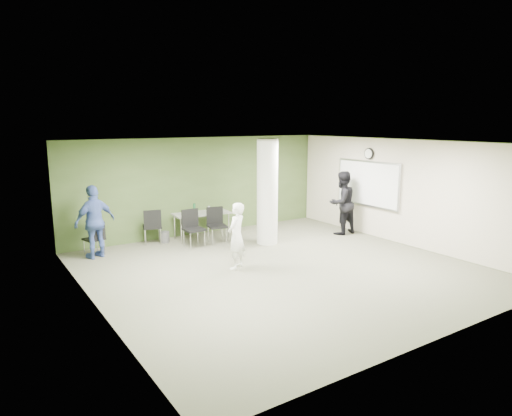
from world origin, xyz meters
TOP-DOWN VIEW (x-y plane):
  - floor at (0.00, 0.00)m, footprint 8.00×8.00m
  - ceiling at (0.00, 0.00)m, footprint 8.00×8.00m
  - wall_back at (0.00, 4.00)m, footprint 8.00×2.80m
  - wall_left at (-4.00, 0.00)m, footprint 0.02×8.00m
  - wall_right_cream at (4.00, 0.00)m, footprint 0.02×8.00m
  - column at (1.00, 2.00)m, footprint 0.56×0.56m
  - whiteboard at (3.92, 1.20)m, footprint 0.05×2.30m
  - wall_clock at (3.92, 1.20)m, footprint 0.06×0.32m
  - folding_table at (-0.27, 3.40)m, footprint 1.61×0.79m
  - wastebasket at (-1.31, 3.58)m, footprint 0.26×0.26m
  - chair_back_left at (-3.19, 3.30)m, footprint 0.52×0.52m
  - chair_back_right at (-1.64, 3.56)m, footprint 0.59×0.59m
  - chair_table_left at (-0.84, 2.78)m, footprint 0.50×0.50m
  - chair_table_right at (-0.12, 2.82)m, footprint 0.56×0.56m
  - woman_white at (-0.81, 0.58)m, footprint 0.65×0.60m
  - man_black at (3.40, 1.66)m, footprint 0.92×0.73m
  - man_blue at (-3.21, 3.16)m, footprint 1.12×0.72m

SIDE VIEW (x-z plane):
  - floor at x=0.00m, z-range 0.00..0.00m
  - wastebasket at x=-1.31m, z-range 0.00..0.30m
  - chair_back_left at x=-3.19m, z-range 0.07..0.92m
  - chair_back_right at x=-1.64m, z-range 0.08..1.04m
  - chair_table_right at x=-0.12m, z-range 0.08..1.04m
  - chair_table_left at x=-0.84m, z-range 0.08..1.07m
  - folding_table at x=-0.27m, z-range 0.20..1.19m
  - woman_white at x=-0.81m, z-range 0.00..1.50m
  - man_blue at x=-3.21m, z-range 0.00..1.77m
  - man_black at x=3.40m, z-range 0.00..1.84m
  - wall_back at x=0.00m, z-range 1.39..1.41m
  - wall_left at x=-4.00m, z-range 0.00..2.80m
  - wall_right_cream at x=4.00m, z-range 0.00..2.80m
  - column at x=1.00m, z-range 0.00..2.80m
  - whiteboard at x=3.92m, z-range 0.85..2.15m
  - wall_clock at x=3.92m, z-range 2.19..2.51m
  - ceiling at x=0.00m, z-range 2.80..2.80m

